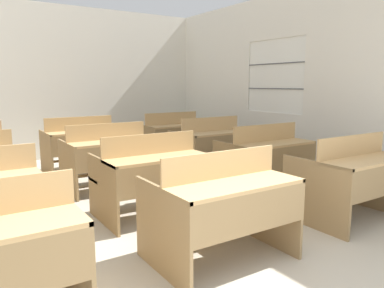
{
  "coord_description": "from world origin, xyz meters",
  "views": [
    {
      "loc": [
        -1.62,
        -1.02,
        1.44
      ],
      "look_at": [
        0.72,
        2.55,
        0.76
      ],
      "focal_mm": 35.0,
      "sensor_mm": 36.0,
      "label": 1
    }
  ],
  "objects_px": {
    "bench_front_center": "(222,205)",
    "bench_second_center": "(151,174)",
    "bench_third_center": "(108,156)",
    "bench_third_right": "(211,145)",
    "bench_back_right": "(172,136)",
    "wastepaper_bin": "(188,142)",
    "bench_second_right": "(266,157)",
    "bench_front_right": "(351,177)",
    "bench_back_center": "(80,144)"
  },
  "relations": [
    {
      "from": "bench_front_center",
      "to": "bench_second_center",
      "type": "distance_m",
      "value": 1.26
    },
    {
      "from": "bench_front_center",
      "to": "bench_third_center",
      "type": "distance_m",
      "value": 2.56
    },
    {
      "from": "bench_third_center",
      "to": "bench_third_right",
      "type": "height_order",
      "value": "same"
    },
    {
      "from": "bench_back_right",
      "to": "wastepaper_bin",
      "type": "bearing_deg",
      "value": 43.66
    },
    {
      "from": "bench_second_center",
      "to": "wastepaper_bin",
      "type": "xyz_separation_m",
      "value": [
        2.65,
        3.43,
        -0.3
      ]
    },
    {
      "from": "bench_front_center",
      "to": "bench_second_right",
      "type": "relative_size",
      "value": 1.0
    },
    {
      "from": "bench_front_right",
      "to": "wastepaper_bin",
      "type": "relative_size",
      "value": 3.44
    },
    {
      "from": "bench_second_center",
      "to": "bench_second_right",
      "type": "xyz_separation_m",
      "value": [
        1.73,
        0.02,
        0.0
      ]
    },
    {
      "from": "bench_front_right",
      "to": "bench_third_center",
      "type": "distance_m",
      "value": 3.1
    },
    {
      "from": "bench_second_center",
      "to": "bench_back_center",
      "type": "xyz_separation_m",
      "value": [
        -0.01,
        2.56,
        0.0
      ]
    },
    {
      "from": "bench_second_right",
      "to": "bench_back_center",
      "type": "xyz_separation_m",
      "value": [
        -1.74,
        2.55,
        0.0
      ]
    },
    {
      "from": "bench_second_center",
      "to": "bench_third_right",
      "type": "xyz_separation_m",
      "value": [
        1.75,
        1.3,
        0.0
      ]
    },
    {
      "from": "bench_back_right",
      "to": "bench_third_center",
      "type": "bearing_deg",
      "value": -144.34
    },
    {
      "from": "bench_third_right",
      "to": "bench_third_center",
      "type": "bearing_deg",
      "value": -179.89
    },
    {
      "from": "bench_second_center",
      "to": "bench_third_center",
      "type": "relative_size",
      "value": 1.0
    },
    {
      "from": "bench_second_right",
      "to": "bench_back_right",
      "type": "bearing_deg",
      "value": 89.83
    },
    {
      "from": "bench_second_center",
      "to": "bench_third_center",
      "type": "xyz_separation_m",
      "value": [
        -0.01,
        1.3,
        0.0
      ]
    },
    {
      "from": "bench_back_center",
      "to": "bench_back_right",
      "type": "height_order",
      "value": "same"
    },
    {
      "from": "bench_second_right",
      "to": "bench_third_center",
      "type": "distance_m",
      "value": 2.16
    },
    {
      "from": "bench_third_center",
      "to": "bench_back_center",
      "type": "height_order",
      "value": "same"
    },
    {
      "from": "bench_second_right",
      "to": "wastepaper_bin",
      "type": "height_order",
      "value": "bench_second_right"
    },
    {
      "from": "bench_front_center",
      "to": "bench_front_right",
      "type": "relative_size",
      "value": 1.0
    },
    {
      "from": "bench_third_right",
      "to": "bench_back_right",
      "type": "bearing_deg",
      "value": 90.42
    },
    {
      "from": "bench_back_right",
      "to": "bench_front_center",
      "type": "bearing_deg",
      "value": -114.5
    },
    {
      "from": "bench_second_center",
      "to": "bench_back_right",
      "type": "distance_m",
      "value": 3.09
    },
    {
      "from": "bench_second_center",
      "to": "bench_back_right",
      "type": "relative_size",
      "value": 1.0
    },
    {
      "from": "bench_front_center",
      "to": "bench_third_right",
      "type": "height_order",
      "value": "same"
    },
    {
      "from": "bench_second_right",
      "to": "bench_second_center",
      "type": "bearing_deg",
      "value": -179.37
    },
    {
      "from": "bench_second_center",
      "to": "wastepaper_bin",
      "type": "height_order",
      "value": "bench_second_center"
    },
    {
      "from": "bench_front_center",
      "to": "bench_second_center",
      "type": "height_order",
      "value": "same"
    },
    {
      "from": "bench_front_right",
      "to": "bench_second_right",
      "type": "distance_m",
      "value": 1.28
    },
    {
      "from": "bench_front_right",
      "to": "bench_second_center",
      "type": "relative_size",
      "value": 1.0
    },
    {
      "from": "bench_third_center",
      "to": "bench_back_center",
      "type": "distance_m",
      "value": 1.26
    },
    {
      "from": "bench_front_right",
      "to": "bench_back_right",
      "type": "relative_size",
      "value": 1.0
    },
    {
      "from": "bench_front_center",
      "to": "bench_back_center",
      "type": "relative_size",
      "value": 1.0
    },
    {
      "from": "bench_front_right",
      "to": "bench_back_center",
      "type": "distance_m",
      "value": 4.2
    },
    {
      "from": "bench_third_right",
      "to": "bench_front_center",
      "type": "bearing_deg",
      "value": -124.3
    },
    {
      "from": "bench_front_center",
      "to": "wastepaper_bin",
      "type": "xyz_separation_m",
      "value": [
        2.65,
        4.68,
        -0.3
      ]
    },
    {
      "from": "bench_front_right",
      "to": "bench_second_center",
      "type": "xyz_separation_m",
      "value": [
        -1.74,
        1.26,
        0.0
      ]
    },
    {
      "from": "bench_front_center",
      "to": "bench_second_right",
      "type": "bearing_deg",
      "value": 36.41
    },
    {
      "from": "bench_front_right",
      "to": "bench_third_center",
      "type": "relative_size",
      "value": 1.0
    },
    {
      "from": "bench_front_center",
      "to": "wastepaper_bin",
      "type": "distance_m",
      "value": 5.39
    },
    {
      "from": "bench_front_right",
      "to": "bench_third_right",
      "type": "height_order",
      "value": "same"
    },
    {
      "from": "bench_second_right",
      "to": "wastepaper_bin",
      "type": "relative_size",
      "value": 3.44
    },
    {
      "from": "bench_second_right",
      "to": "bench_back_right",
      "type": "xyz_separation_m",
      "value": [
        0.01,
        2.54,
        0.0
      ]
    },
    {
      "from": "wastepaper_bin",
      "to": "bench_front_center",
      "type": "bearing_deg",
      "value": -119.5
    },
    {
      "from": "bench_back_center",
      "to": "bench_back_right",
      "type": "bearing_deg",
      "value": -0.29
    },
    {
      "from": "bench_second_center",
      "to": "bench_third_right",
      "type": "bearing_deg",
      "value": 36.69
    },
    {
      "from": "bench_back_right",
      "to": "bench_second_right",
      "type": "bearing_deg",
      "value": -90.17
    },
    {
      "from": "bench_third_center",
      "to": "wastepaper_bin",
      "type": "xyz_separation_m",
      "value": [
        2.66,
        2.13,
        -0.3
      ]
    }
  ]
}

